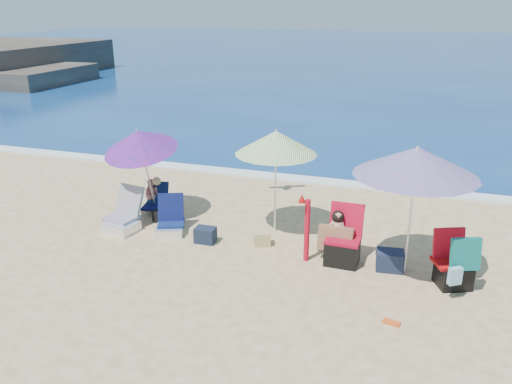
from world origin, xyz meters
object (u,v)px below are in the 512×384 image
(umbrella_striped, at_px, (276,143))
(umbrella_blue, at_px, (139,141))
(person_left, at_px, (153,196))
(furled_umbrella, at_px, (306,224))
(chair_navy, at_px, (170,223))
(person_center, at_px, (337,236))
(umbrella_turquoise, at_px, (416,162))
(chair_rainbow, at_px, (123,219))
(camp_chair_right, at_px, (454,268))
(camp_chair_left, at_px, (343,246))

(umbrella_striped, bearing_deg, umbrella_blue, -175.50)
(person_left, bearing_deg, umbrella_blue, -92.95)
(furled_umbrella, height_order, chair_navy, furled_umbrella)
(person_center, bearing_deg, person_left, 167.31)
(chair_navy, height_order, person_left, person_left)
(umbrella_turquoise, distance_m, umbrella_striped, 2.70)
(umbrella_blue, xyz_separation_m, furled_umbrella, (3.59, -0.80, -0.97))
(chair_rainbow, xyz_separation_m, camp_chair_right, (6.12, -0.32, 0.12))
(umbrella_turquoise, bearing_deg, furled_umbrella, -179.21)
(chair_navy, bearing_deg, chair_rainbow, -171.53)
(camp_chair_right, bearing_deg, umbrella_blue, 171.10)
(umbrella_striped, relative_size, umbrella_blue, 1.01)
(chair_navy, bearing_deg, furled_umbrella, -6.74)
(chair_rainbow, height_order, person_left, same)
(umbrella_turquoise, relative_size, umbrella_striped, 1.12)
(umbrella_striped, bearing_deg, chair_navy, -160.20)
(chair_navy, relative_size, person_left, 1.01)
(chair_rainbow, height_order, person_center, person_center)
(chair_navy, distance_m, person_center, 3.26)
(umbrella_blue, distance_m, camp_chair_right, 6.21)
(umbrella_turquoise, height_order, umbrella_striped, umbrella_turquoise)
(furled_umbrella, bearing_deg, umbrella_blue, 167.43)
(chair_navy, xyz_separation_m, camp_chair_right, (5.16, -0.46, 0.15))
(umbrella_blue, height_order, chair_navy, umbrella_blue)
(umbrella_turquoise, xyz_separation_m, umbrella_blue, (-5.26, 0.78, -0.28))
(umbrella_blue, height_order, chair_rainbow, umbrella_blue)
(umbrella_striped, relative_size, person_left, 2.51)
(umbrella_striped, distance_m, chair_rainbow, 3.38)
(chair_navy, distance_m, chair_rainbow, 0.96)
(umbrella_turquoise, bearing_deg, umbrella_blue, 171.59)
(camp_chair_right, relative_size, person_left, 1.14)
(chair_rainbow, distance_m, person_left, 1.00)
(person_center, bearing_deg, chair_rainbow, -179.08)
(umbrella_blue, bearing_deg, camp_chair_right, -8.90)
(umbrella_blue, relative_size, camp_chair_left, 2.02)
(chair_navy, relative_size, chair_rainbow, 0.94)
(camp_chair_left, relative_size, camp_chair_right, 1.08)
(umbrella_blue, bearing_deg, person_center, -7.66)
(umbrella_blue, height_order, camp_chair_left, umbrella_blue)
(furled_umbrella, relative_size, person_left, 1.52)
(person_center, bearing_deg, camp_chair_right, -11.52)
(chair_rainbow, height_order, camp_chair_left, camp_chair_left)
(umbrella_blue, relative_size, person_left, 2.48)
(camp_chair_right, height_order, person_left, camp_chair_right)
(umbrella_turquoise, distance_m, person_left, 5.59)
(umbrella_striped, relative_size, chair_navy, 2.47)
(chair_rainbow, bearing_deg, chair_navy, 8.47)
(chair_navy, bearing_deg, umbrella_blue, 150.31)
(umbrella_turquoise, height_order, camp_chair_right, umbrella_turquoise)
(umbrella_blue, xyz_separation_m, person_left, (0.02, 0.37, -1.28))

